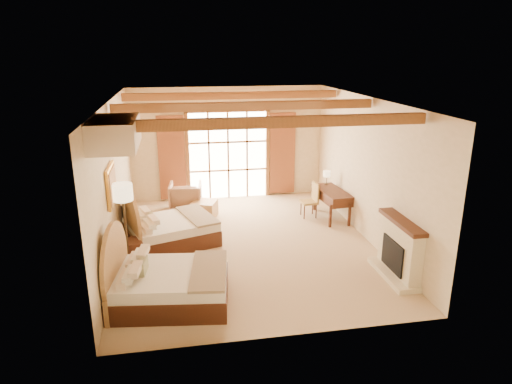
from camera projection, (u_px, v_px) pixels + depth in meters
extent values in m
plane|color=tan|center=(247.00, 244.00, 10.27)|extent=(7.00, 7.00, 0.00)
plane|color=beige|center=(228.00, 143.00, 13.07)|extent=(5.50, 0.00, 5.50)
plane|color=beige|center=(114.00, 182.00, 9.32)|extent=(0.00, 7.00, 7.00)
plane|color=beige|center=(368.00, 170.00, 10.25)|extent=(0.00, 7.00, 7.00)
plane|color=#BC6F33|center=(246.00, 100.00, 9.30)|extent=(7.00, 7.00, 0.00)
cube|color=white|center=(228.00, 156.00, 13.14)|extent=(2.20, 0.02, 2.50)
cube|color=brown|center=(172.00, 158.00, 12.84)|extent=(0.75, 0.06, 2.40)
cube|color=brown|center=(282.00, 154.00, 13.38)|extent=(0.75, 0.06, 2.40)
cube|color=#F4E7BC|center=(400.00, 250.00, 8.66)|extent=(0.25, 1.30, 1.10)
cube|color=black|center=(396.00, 255.00, 8.68)|extent=(0.18, 0.80, 0.60)
cube|color=#F4E7BC|center=(393.00, 274.00, 8.80)|extent=(0.45, 1.40, 0.10)
cube|color=#472012|center=(402.00, 222.00, 8.49)|extent=(0.30, 1.40, 0.08)
cube|color=gold|center=(111.00, 185.00, 8.58)|extent=(0.05, 0.95, 0.75)
cube|color=tan|center=(113.00, 185.00, 8.58)|extent=(0.02, 0.82, 0.62)
cube|color=beige|center=(115.00, 133.00, 7.10)|extent=(0.70, 1.40, 0.45)
cube|color=#472012|center=(171.00, 292.00, 7.87)|extent=(2.11, 1.71, 0.38)
cube|color=white|center=(170.00, 277.00, 7.78)|extent=(2.07, 1.67, 0.21)
cube|color=#8A7A59|center=(209.00, 268.00, 7.86)|extent=(0.77, 1.56, 0.05)
cube|color=#9A9B6C|center=(142.00, 268.00, 7.64)|extent=(0.16, 0.41, 0.23)
cube|color=#472012|center=(172.00, 236.00, 10.25)|extent=(2.20, 1.91, 0.36)
cube|color=white|center=(171.00, 224.00, 10.16)|extent=(2.15, 1.87, 0.20)
cube|color=#8A7A59|center=(199.00, 218.00, 10.23)|extent=(0.98, 1.53, 0.05)
cube|color=#9A9B6C|center=(151.00, 217.00, 10.03)|extent=(0.22, 0.39, 0.22)
cube|color=#472012|center=(130.00, 254.00, 9.16)|extent=(0.57, 0.57, 0.54)
cylinder|color=#392D1D|center=(130.00, 271.00, 9.00)|extent=(0.25, 0.25, 0.03)
cylinder|color=#392D1D|center=(126.00, 234.00, 8.77)|extent=(0.04, 0.04, 1.54)
cylinder|color=beige|center=(122.00, 192.00, 8.51)|extent=(0.38, 0.38, 0.32)
imported|color=#AB7A5A|center=(186.00, 197.00, 12.25)|extent=(0.91, 0.94, 0.78)
cube|color=tan|center=(204.00, 209.00, 11.84)|extent=(0.77, 0.77, 0.43)
cube|color=#472012|center=(332.00, 191.00, 11.66)|extent=(0.72, 1.42, 0.05)
cube|color=#472012|center=(332.00, 196.00, 11.70)|extent=(0.70, 1.38, 0.22)
cube|color=#9D7D45|center=(309.00, 202.00, 11.82)|extent=(0.43, 0.43, 0.05)
cube|color=#9D7D45|center=(316.00, 192.00, 11.77)|extent=(0.08, 0.40, 0.49)
cylinder|color=#392D1D|center=(326.00, 184.00, 12.15)|extent=(0.11, 0.11, 0.02)
cylinder|color=#392D1D|center=(327.00, 179.00, 12.11)|extent=(0.02, 0.02, 0.26)
cylinder|color=beige|center=(327.00, 174.00, 12.07)|extent=(0.19, 0.19, 0.15)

